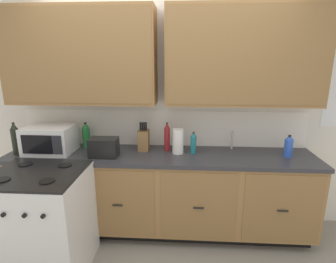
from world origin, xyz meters
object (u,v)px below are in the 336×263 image
bottle_teal (193,143)px  bottle_red (167,137)px  stove_range (42,222)px  bottle_green (86,135)px  bottle_blue (289,146)px  knife_block (144,140)px  paper_towel_roll (178,141)px  toaster (104,147)px  microwave (50,139)px  bottle_dark (15,139)px

bottle_teal → bottle_red: bottle_red is taller
stove_range → bottle_teal: bottle_teal is taller
bottle_green → bottle_blue: bottle_green is taller
knife_block → bottle_blue: 1.48m
stove_range → paper_towel_roll: size_ratio=3.65×
toaster → bottle_green: size_ratio=0.98×
bottle_teal → bottle_red: size_ratio=0.75×
microwave → bottle_teal: microwave is taller
microwave → paper_towel_roll: (1.34, 0.05, -0.01)m
toaster → bottle_blue: 1.85m
stove_range → microwave: (-0.17, 0.61, 0.57)m
paper_towel_roll → bottle_blue: (1.11, -0.03, -0.02)m
stove_range → knife_block: bearing=42.9°
bottle_red → bottle_teal: bearing=-16.1°
stove_range → bottle_teal: bearing=26.8°
bottle_green → bottle_blue: size_ratio=1.27×
microwave → bottle_teal: size_ratio=2.08×
toaster → knife_block: 0.43m
stove_range → toaster: 0.86m
paper_towel_roll → bottle_blue: bearing=-1.8°
microwave → stove_range: bearing=-74.3°
paper_towel_roll → bottle_red: size_ratio=0.85×
knife_block → bottle_red: size_ratio=1.01×
bottle_green → bottle_dark: 0.69m
bottle_teal → bottle_green: bearing=174.0°
bottle_red → bottle_dark: 1.55m
bottle_teal → bottle_dark: bearing=-175.6°
paper_towel_roll → bottle_green: bearing=172.7°
stove_range → toaster: toaster is taller
bottle_red → bottle_dark: (-1.54, -0.22, 0.01)m
bottle_dark → bottle_teal: bearing=4.4°
microwave → knife_block: 0.98m
microwave → bottle_red: bearing=6.4°
toaster → bottle_teal: size_ratio=1.21×
paper_towel_roll → bottle_dark: bearing=-175.4°
paper_towel_roll → bottle_teal: size_ratio=1.13×
toaster → bottle_green: 0.39m
microwave → toaster: (0.60, -0.09, -0.04)m
bottle_green → bottle_dark: bearing=-157.6°
knife_block → paper_towel_roll: 0.38m
toaster → paper_towel_roll: 0.75m
knife_block → bottle_green: knife_block is taller
bottle_blue → bottle_red: (-1.22, 0.12, 0.04)m
bottle_blue → bottle_dark: size_ratio=0.67×
knife_block → bottle_red: (0.25, 0.01, 0.03)m
microwave → bottle_dark: size_ratio=1.43×
knife_block → bottle_teal: size_ratio=1.34×
bottle_teal → stove_range: bearing=-153.2°
stove_range → bottle_red: size_ratio=3.09×
microwave → bottle_green: bearing=29.1°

